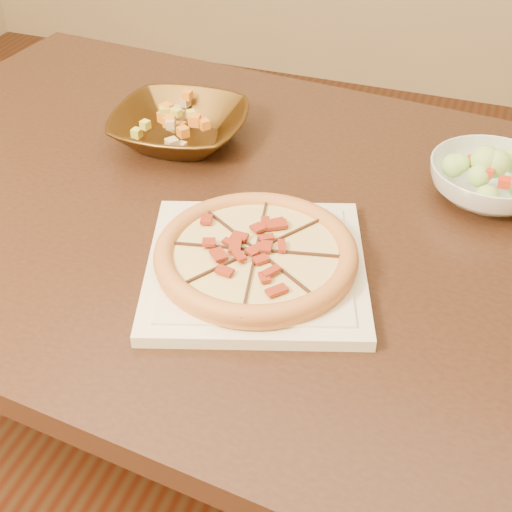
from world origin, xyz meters
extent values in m
cube|color=#3F2917|center=(0.00, 0.00, -0.01)|extent=(4.00, 4.00, 0.02)
cube|color=#322012|center=(0.15, -0.13, 0.73)|extent=(1.56, 1.08, 0.04)
cylinder|color=#322012|center=(-0.51, 0.26, 0.35)|extent=(0.07, 0.07, 0.71)
cube|color=beige|center=(0.23, -0.28, 0.76)|extent=(0.38, 0.38, 0.02)
cube|color=beige|center=(0.23, -0.28, 0.77)|extent=(0.32, 0.32, 0.00)
cylinder|color=tan|center=(0.23, -0.28, 0.78)|extent=(0.28, 0.28, 0.01)
torus|color=tan|center=(0.23, -0.28, 0.79)|extent=(0.28, 0.28, 0.03)
cylinder|color=#E3D57D|center=(0.23, -0.28, 0.79)|extent=(0.23, 0.23, 0.01)
cube|color=#331D12|center=(0.23, -0.28, 0.79)|extent=(0.06, 0.27, 0.01)
cube|color=#331D12|center=(0.23, -0.28, 0.79)|extent=(0.24, 0.15, 0.01)
cube|color=#331D12|center=(0.23, -0.28, 0.79)|extent=(0.27, 0.06, 0.01)
cube|color=#331D12|center=(0.23, -0.28, 0.79)|extent=(0.15, 0.24, 0.01)
cube|color=maroon|center=(0.25, -0.28, 0.79)|extent=(0.03, 0.02, 0.00)
cube|color=maroon|center=(0.27, -0.26, 0.79)|extent=(0.03, 0.02, 0.00)
cube|color=maroon|center=(0.27, -0.23, 0.79)|extent=(0.03, 0.03, 0.00)
cube|color=maroon|center=(0.24, -0.26, 0.79)|extent=(0.02, 0.03, 0.00)
cube|color=maroon|center=(0.23, -0.23, 0.79)|extent=(0.02, 0.03, 0.00)
cube|color=maroon|center=(0.21, -0.20, 0.79)|extent=(0.02, 0.03, 0.00)
cube|color=maroon|center=(0.21, -0.25, 0.79)|extent=(0.02, 0.03, 0.00)
cube|color=maroon|center=(0.18, -0.24, 0.79)|extent=(0.03, 0.03, 0.00)
cube|color=maroon|center=(0.15, -0.25, 0.79)|extent=(0.03, 0.02, 0.00)
cube|color=maroon|center=(0.18, -0.28, 0.79)|extent=(0.03, 0.02, 0.00)
cube|color=maroon|center=(0.16, -0.30, 0.79)|extent=(0.03, 0.02, 0.00)
cube|color=maroon|center=(0.20, -0.30, 0.79)|extent=(0.03, 0.02, 0.00)
cube|color=maroon|center=(0.19, -0.32, 0.79)|extent=(0.03, 0.03, 0.00)
cube|color=maroon|center=(0.19, -0.35, 0.79)|extent=(0.02, 0.03, 0.00)
cube|color=maroon|center=(0.22, -0.32, 0.79)|extent=(0.02, 0.03, 0.00)
cube|color=maroon|center=(0.24, -0.34, 0.79)|extent=(0.02, 0.03, 0.00)
cube|color=maroon|center=(0.27, -0.36, 0.79)|extent=(0.02, 0.03, 0.00)
cube|color=maroon|center=(0.26, -0.31, 0.79)|extent=(0.03, 0.03, 0.00)
cube|color=maroon|center=(0.29, -0.31, 0.79)|extent=(0.03, 0.02, 0.00)
cube|color=maroon|center=(0.25, -0.28, 0.79)|extent=(0.03, 0.02, 0.00)
imported|color=#533815|center=(-0.03, 0.02, 0.78)|extent=(0.26, 0.26, 0.06)
cube|color=tan|center=(-0.03, 0.02, 0.82)|extent=(0.03, 0.03, 0.03)
cube|color=orange|center=(-0.01, 0.03, 0.82)|extent=(0.03, 0.03, 0.03)
cube|color=gold|center=(0.00, 0.04, 0.82)|extent=(0.03, 0.03, 0.03)
cube|color=tan|center=(0.00, 0.06, 0.82)|extent=(0.03, 0.03, 0.03)
cube|color=orange|center=(-0.03, 0.03, 0.82)|extent=(0.03, 0.03, 0.03)
cube|color=gold|center=(-0.03, 0.05, 0.82)|extent=(0.03, 0.03, 0.03)
cube|color=tan|center=(-0.03, 0.06, 0.82)|extent=(0.03, 0.03, 0.03)
cube|color=orange|center=(-0.03, 0.02, 0.82)|extent=(0.03, 0.03, 0.03)
cube|color=gold|center=(-0.04, 0.04, 0.82)|extent=(0.03, 0.03, 0.03)
cube|color=tan|center=(-0.06, 0.04, 0.82)|extent=(0.03, 0.03, 0.03)
cube|color=orange|center=(-0.08, 0.04, 0.82)|extent=(0.03, 0.03, 0.03)
cube|color=gold|center=(-0.04, 0.02, 0.82)|extent=(0.03, 0.03, 0.03)
cube|color=tan|center=(-0.06, 0.02, 0.82)|extent=(0.03, 0.03, 0.03)
cube|color=orange|center=(-0.07, 0.00, 0.82)|extent=(0.03, 0.03, 0.03)
cube|color=gold|center=(-0.03, 0.02, 0.82)|extent=(0.03, 0.03, 0.03)
cube|color=tan|center=(-0.04, 0.01, 0.82)|extent=(0.03, 0.03, 0.03)
cube|color=orange|center=(-0.04, -0.01, 0.82)|extent=(0.03, 0.03, 0.03)
cube|color=gold|center=(-0.03, -0.03, 0.82)|extent=(0.03, 0.03, 0.03)
cube|color=tan|center=(-0.03, 0.01, 0.82)|extent=(0.03, 0.03, 0.03)
cube|color=orange|center=(-0.02, 0.00, 0.82)|extent=(0.03, 0.03, 0.03)
cube|color=gold|center=(0.00, -0.01, 0.82)|extent=(0.03, 0.03, 0.03)
cube|color=tan|center=(-0.03, 0.02, 0.82)|extent=(0.03, 0.03, 0.03)
cube|color=orange|center=(-0.01, 0.02, 0.82)|extent=(0.03, 0.03, 0.03)
imported|color=white|center=(0.51, 0.03, 0.78)|extent=(0.24, 0.24, 0.06)
sphere|color=#C3E772|center=(0.51, 0.03, 0.83)|extent=(0.04, 0.04, 0.04)
sphere|color=#C3E772|center=(0.52, 0.04, 0.83)|extent=(0.04, 0.04, 0.04)
sphere|color=#C3E772|center=(0.52, 0.06, 0.83)|extent=(0.04, 0.04, 0.04)
sphere|color=#C3E772|center=(0.51, 0.03, 0.83)|extent=(0.04, 0.04, 0.04)
sphere|color=#C3E772|center=(0.49, 0.04, 0.83)|extent=(0.04, 0.04, 0.04)
sphere|color=#C3E772|center=(0.51, 0.03, 0.83)|extent=(0.04, 0.04, 0.04)
sphere|color=#C3E772|center=(0.49, 0.01, 0.83)|extent=(0.04, 0.04, 0.04)
sphere|color=#C3E772|center=(0.50, -0.01, 0.83)|extent=(0.04, 0.04, 0.04)
sphere|color=#C3E772|center=(0.51, 0.01, 0.83)|extent=(0.04, 0.04, 0.04)
sphere|color=#C3E772|center=(0.53, 0.01, 0.83)|extent=(0.04, 0.04, 0.04)
cube|color=red|center=(0.53, 0.04, 0.82)|extent=(0.02, 0.02, 0.01)
cube|color=red|center=(0.49, 0.05, 0.82)|extent=(0.02, 0.02, 0.01)
cube|color=red|center=(0.49, 0.01, 0.82)|extent=(0.02, 0.02, 0.01)
cube|color=red|center=(0.53, 0.00, 0.82)|extent=(0.02, 0.02, 0.01)
camera|label=1|loc=(0.49, -1.01, 1.38)|focal=50.00mm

